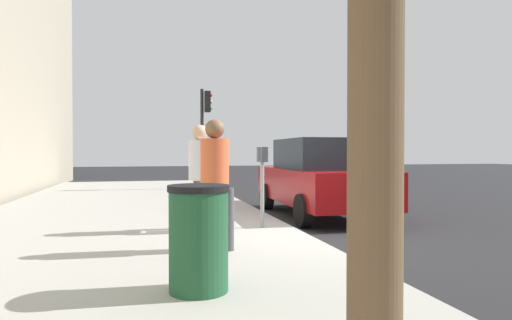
% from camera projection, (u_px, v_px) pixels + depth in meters
% --- Properties ---
extents(ground_plane, '(80.00, 80.00, 0.00)m').
position_uv_depth(ground_plane, '(305.00, 242.00, 7.26)').
color(ground_plane, '#232326').
rests_on(ground_plane, ground).
extents(sidewalk_slab, '(28.00, 6.00, 0.15)m').
position_uv_depth(sidewalk_slab, '(113.00, 247.00, 6.53)').
color(sidewalk_slab, '#A8A59E').
rests_on(sidewalk_slab, ground_plane).
extents(parking_meter, '(0.36, 0.12, 1.41)m').
position_uv_depth(parking_meter, '(262.00, 169.00, 7.77)').
color(parking_meter, gray).
rests_on(parking_meter, sidewalk_slab).
extents(pedestrian_at_meter, '(0.54, 0.39, 1.78)m').
position_uv_depth(pedestrian_at_meter, '(200.00, 168.00, 7.48)').
color(pedestrian_at_meter, '#47474C').
rests_on(pedestrian_at_meter, sidewalk_slab).
extents(pedestrian_bystander, '(0.38, 0.49, 1.76)m').
position_uv_depth(pedestrian_bystander, '(215.00, 173.00, 5.98)').
color(pedestrian_bystander, '#47474C').
rests_on(pedestrian_bystander, sidewalk_slab).
extents(parked_sedan_near, '(4.43, 2.03, 1.77)m').
position_uv_depth(parked_sedan_near, '(320.00, 177.00, 10.15)').
color(parked_sedan_near, maroon).
rests_on(parked_sedan_near, ground_plane).
extents(traffic_signal, '(0.24, 0.44, 3.60)m').
position_uv_depth(traffic_signal, '(205.00, 122.00, 16.04)').
color(traffic_signal, black).
rests_on(traffic_signal, sidewalk_slab).
extents(trash_bin, '(0.59, 0.59, 1.01)m').
position_uv_depth(trash_bin, '(199.00, 238.00, 4.20)').
color(trash_bin, '#1E4C2D').
rests_on(trash_bin, sidewalk_slab).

